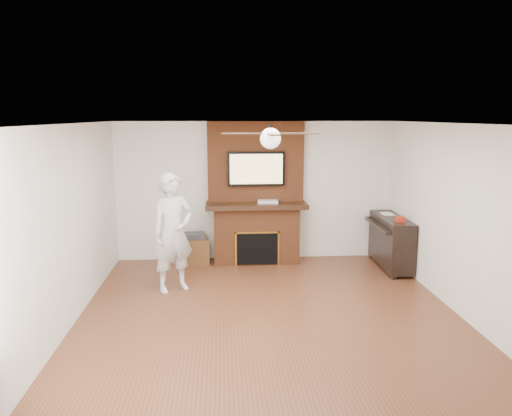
{
  "coord_description": "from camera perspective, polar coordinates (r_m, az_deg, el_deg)",
  "views": [
    {
      "loc": [
        -0.61,
        -6.17,
        2.6
      ],
      "look_at": [
        -0.12,
        0.9,
        1.28
      ],
      "focal_mm": 35.0,
      "sensor_mm": 36.0,
      "label": 1
    }
  ],
  "objects": [
    {
      "name": "candle_blue",
      "position": [
        8.94,
        1.3,
        -6.11
      ],
      "size": [
        0.06,
        0.06,
        0.08
      ],
      "primitive_type": "cylinder",
      "color": "teal",
      "rests_on": "ground"
    },
    {
      "name": "side_table",
      "position": [
        8.98,
        -7.01,
        -4.7
      ],
      "size": [
        0.53,
        0.53,
        0.55
      ],
      "rotation": [
        0.0,
        0.0,
        0.13
      ],
      "color": "#523217",
      "rests_on": "ground"
    },
    {
      "name": "ceiling_fan",
      "position": [
        6.21,
        1.67,
        8.06
      ],
      "size": [
        1.21,
        1.21,
        0.31
      ],
      "color": "black",
      "rests_on": "room_shell"
    },
    {
      "name": "person",
      "position": [
        7.5,
        -9.47,
        -2.8
      ],
      "size": [
        0.78,
        0.7,
        1.78
      ],
      "primitive_type": "imported",
      "rotation": [
        0.0,
        0.0,
        0.52
      ],
      "color": "silver",
      "rests_on": "ground"
    },
    {
      "name": "candle_orange",
      "position": [
        8.9,
        -0.24,
        -6.09
      ],
      "size": [
        0.08,
        0.08,
        0.11
      ],
      "primitive_type": "cylinder",
      "color": "red",
      "rests_on": "ground"
    },
    {
      "name": "fireplace",
      "position": [
        8.89,
        0.0,
        0.13
      ],
      "size": [
        1.78,
        0.64,
        2.5
      ],
      "color": "brown",
      "rests_on": "ground"
    },
    {
      "name": "candle_green",
      "position": [
        8.89,
        0.21,
        -6.19
      ],
      "size": [
        0.08,
        0.08,
        0.08
      ],
      "primitive_type": "cylinder",
      "color": "#32762F",
      "rests_on": "ground"
    },
    {
      "name": "tv",
      "position": [
        8.74,
        0.02,
        4.5
      ],
      "size": [
        1.0,
        0.08,
        0.6
      ],
      "color": "black",
      "rests_on": "fireplace"
    },
    {
      "name": "room_shell",
      "position": [
        6.35,
        1.62,
        -1.74
      ],
      "size": [
        5.36,
        5.86,
        2.86
      ],
      "color": "#532B18",
      "rests_on": "ground"
    },
    {
      "name": "piano",
      "position": [
        8.9,
        15.13,
        -3.63
      ],
      "size": [
        0.53,
        1.37,
        0.98
      ],
      "rotation": [
        0.0,
        0.0,
        -0.02
      ],
      "color": "black",
      "rests_on": "ground"
    },
    {
      "name": "candle_cream",
      "position": [
        8.94,
        0.83,
        -5.99
      ],
      "size": [
        0.09,
        0.09,
        0.12
      ],
      "primitive_type": "cylinder",
      "color": "beige",
      "rests_on": "ground"
    },
    {
      "name": "cable_box",
      "position": [
        8.79,
        1.38,
        0.75
      ],
      "size": [
        0.38,
        0.24,
        0.05
      ],
      "primitive_type": "cube",
      "rotation": [
        0.0,
        0.0,
        -0.1
      ],
      "color": "silver",
      "rests_on": "fireplace"
    }
  ]
}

